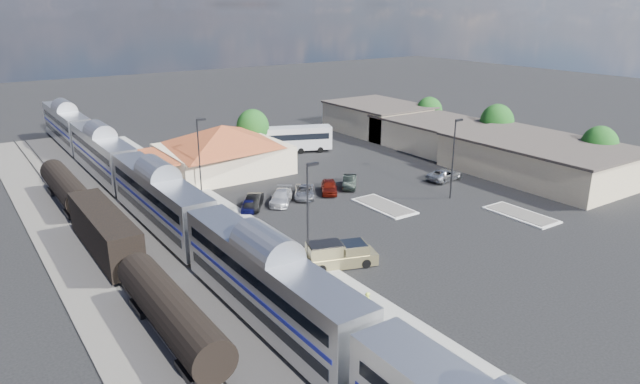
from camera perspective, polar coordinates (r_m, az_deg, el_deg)
ground at (r=57.99m, az=4.68°, el=-2.79°), size 280.00×280.00×0.00m
railbed at (r=55.67m, az=-17.99°, el=-4.53°), size 16.00×100.00×0.12m
platform at (r=56.76m, az=-8.70°, el=-3.33°), size 5.50×92.00×0.18m
passenger_train at (r=56.50m, az=-15.70°, el=-0.92°), size 3.00×104.00×5.55m
freight_cars at (r=52.73m, az=-20.73°, el=-3.93°), size 2.80×46.00×4.00m
station_depot at (r=74.44m, az=-9.72°, el=4.29°), size 18.35×12.24×6.20m
buildings_east at (r=85.89m, az=13.42°, el=5.32°), size 14.40×51.40×4.80m
traffic_island_south at (r=61.81m, az=6.42°, el=-1.39°), size 3.30×7.50×0.21m
traffic_island_north at (r=62.50m, az=19.46°, el=-2.14°), size 3.30×7.50×0.21m
lamp_plat_s at (r=45.55m, az=-1.15°, el=-1.54°), size 1.08×0.25×9.00m
lamp_plat_n at (r=64.35m, az=-11.94°, el=3.98°), size 1.08×0.25×9.00m
lamp_lot at (r=64.38m, az=13.26°, el=3.90°), size 1.08×0.25×9.00m
tree_east_a at (r=79.88m, az=26.14°, el=4.18°), size 4.56×4.56×6.42m
tree_east_b at (r=88.55m, az=17.26°, el=6.67°), size 4.94×4.94×6.96m
tree_east_c at (r=97.79m, az=10.85°, el=7.92°), size 4.41×4.41×6.21m
tree_depot at (r=82.73m, az=-6.75°, el=6.45°), size 4.71×4.71×6.63m
pickup_truck at (r=47.63m, az=2.04°, el=-6.30°), size 6.40×3.95×2.08m
suv at (r=72.22m, az=12.43°, el=1.70°), size 5.41×2.86×1.45m
coach_bus at (r=83.92m, az=-2.88°, el=5.42°), size 11.83×6.68×3.76m
person_a at (r=40.06m, az=4.79°, el=-11.16°), size 0.51×0.73×1.91m
person_b at (r=53.76m, az=-7.74°, el=-3.54°), size 0.72×0.86×1.57m
parked_car_a at (r=60.74m, az=-7.10°, el=-1.23°), size 3.38×4.01×1.29m
parked_car_b at (r=61.28m, az=-6.62°, el=-0.95°), size 3.88×4.53×1.47m
parked_car_c at (r=62.48m, az=-3.90°, el=-0.50°), size 4.76×5.13×1.45m
parked_car_d at (r=64.32m, az=-1.58°, el=0.04°), size 4.47×5.22×1.33m
parked_car_e at (r=65.76m, az=0.91°, el=0.53°), size 3.88×4.67×1.50m
parked_car_f at (r=67.80m, az=2.98°, el=1.04°), size 3.97×4.40×1.45m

